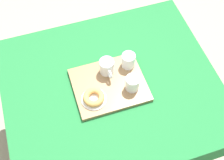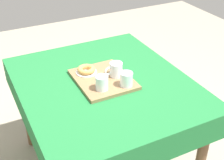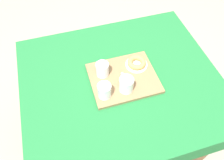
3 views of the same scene
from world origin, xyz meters
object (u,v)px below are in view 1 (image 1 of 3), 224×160
(dining_table, at_px, (112,94))
(sugar_donut_left, at_px, (94,97))
(serving_tray, at_px, (109,85))
(tea_mug_left, at_px, (106,67))
(water_glass_near, at_px, (133,84))
(donut_plate_left, at_px, (94,99))
(water_glass_far, at_px, (128,61))

(dining_table, bearing_deg, sugar_donut_left, 29.20)
(serving_tray, height_order, tea_mug_left, tea_mug_left)
(water_glass_near, height_order, donut_plate_left, water_glass_near)
(water_glass_near, bearing_deg, serving_tray, -27.24)
(serving_tray, relative_size, sugar_donut_left, 3.43)
(water_glass_near, xyz_separation_m, water_glass_far, (-0.03, -0.15, -0.00))
(dining_table, height_order, water_glass_near, water_glass_near)
(serving_tray, relative_size, water_glass_far, 4.53)
(dining_table, height_order, water_glass_far, water_glass_far)
(serving_tray, height_order, water_glass_near, water_glass_near)
(donut_plate_left, bearing_deg, water_glass_near, -178.01)
(dining_table, bearing_deg, serving_tray, 7.21)
(water_glass_near, height_order, water_glass_far, same)
(serving_tray, relative_size, water_glass_near, 4.53)
(dining_table, distance_m, donut_plate_left, 0.18)
(dining_table, xyz_separation_m, sugar_donut_left, (0.12, 0.07, 0.14))
(tea_mug_left, bearing_deg, serving_tray, 83.99)
(serving_tray, relative_size, donut_plate_left, 2.91)
(water_glass_far, height_order, donut_plate_left, water_glass_far)
(donut_plate_left, distance_m, sugar_donut_left, 0.02)
(dining_table, xyz_separation_m, water_glass_near, (-0.10, 0.06, 0.16))
(water_glass_near, distance_m, sugar_donut_left, 0.22)
(donut_plate_left, xyz_separation_m, sugar_donut_left, (0.00, 0.00, 0.02))
(dining_table, distance_m, serving_tray, 0.11)
(donut_plate_left, height_order, sugar_donut_left, sugar_donut_left)
(donut_plate_left, bearing_deg, dining_table, -150.80)
(serving_tray, distance_m, tea_mug_left, 0.10)
(water_glass_far, bearing_deg, water_glass_near, 78.88)
(serving_tray, distance_m, donut_plate_left, 0.13)
(water_glass_near, xyz_separation_m, sugar_donut_left, (0.22, 0.01, -0.02))
(serving_tray, xyz_separation_m, tea_mug_left, (-0.01, -0.08, 0.05))
(tea_mug_left, bearing_deg, sugar_donut_left, 52.43)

